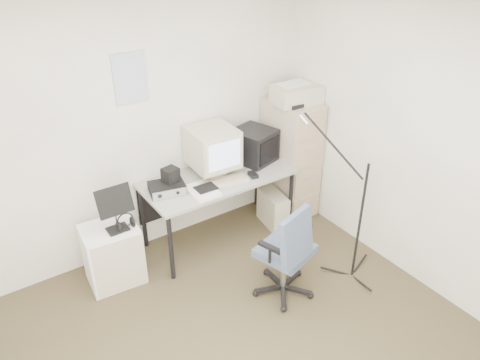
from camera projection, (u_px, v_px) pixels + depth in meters
floor at (251, 358)px, 3.60m from camera, size 3.60×3.60×0.01m
ceiling at (256, 21)px, 2.36m from camera, size 3.60×3.60×0.01m
wall_back at (138, 130)px, 4.27m from camera, size 3.60×0.02×2.50m
wall_right at (429, 153)px, 3.87m from camera, size 0.02×3.60×2.50m
wall_calendar at (130, 78)px, 4.01m from camera, size 0.30×0.02×0.44m
filing_cabinet at (290, 158)px, 5.12m from camera, size 0.40×0.60×1.30m
printer at (297, 94)px, 4.72m from camera, size 0.51×0.38×0.18m
desk at (219, 208)px, 4.77m from camera, size 1.50×0.70×0.73m
crt_monitor at (212, 151)px, 4.54m from camera, size 0.44×0.46×0.47m
crt_tv at (254, 145)px, 4.81m from camera, size 0.46×0.48×0.34m
desk_speaker at (234, 162)px, 4.70m from camera, size 0.10×0.10×0.14m
keyboard at (224, 182)px, 4.47m from camera, size 0.49×0.24×0.03m
mouse at (253, 175)px, 4.58m from camera, size 0.09×0.13×0.04m
radio_receiver at (167, 188)px, 4.30m from camera, size 0.37×0.30×0.09m
radio_speaker at (171, 175)px, 4.29m from camera, size 0.16×0.15×0.13m
papers at (202, 191)px, 4.33m from camera, size 0.25×0.33×0.02m
pc_tower at (273, 209)px, 5.06m from camera, size 0.25×0.44×0.39m
office_chair at (285, 249)px, 4.00m from camera, size 0.68×0.68×0.95m
side_cart at (113, 254)px, 4.22m from camera, size 0.50×0.42×0.59m
music_stand at (115, 209)px, 3.94m from camera, size 0.31×0.19×0.44m
headphones at (126, 223)px, 4.05m from camera, size 0.22×0.22×0.03m
mic_stand at (362, 206)px, 4.05m from camera, size 0.03×0.03×1.55m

